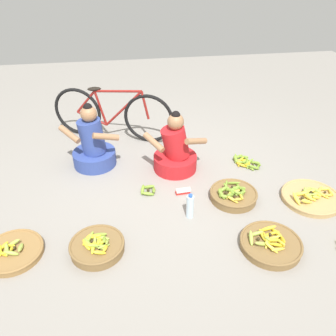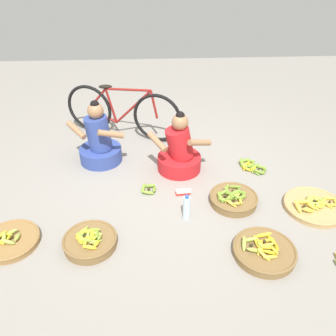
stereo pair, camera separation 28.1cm
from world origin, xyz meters
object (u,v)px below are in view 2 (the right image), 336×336
at_px(banana_basket_front_right, 264,251).
at_px(banana_basket_back_left, 314,206).
at_px(banana_basket_near_vendor, 10,240).
at_px(loose_bananas_front_left, 251,166).
at_px(packet_carton_stack, 183,192).
at_px(banana_basket_back_right, 90,241).
at_px(loose_bananas_mid_left, 149,189).
at_px(banana_basket_back_center, 233,198).
at_px(vendor_woman_front, 179,152).
at_px(vendor_woman_behind, 99,143).
at_px(bicycle_leaning, 122,112).
at_px(water_bottle, 187,208).

bearing_deg(banana_basket_front_right, banana_basket_back_left, 39.84).
distance_m(banana_basket_near_vendor, banana_basket_front_right, 2.29).
height_order(loose_bananas_front_left, packet_carton_stack, loose_bananas_front_left).
distance_m(banana_basket_back_right, loose_bananas_front_left, 2.14).
height_order(banana_basket_front_right, loose_bananas_mid_left, banana_basket_front_right).
height_order(banana_basket_near_vendor, loose_bananas_front_left, banana_basket_near_vendor).
height_order(banana_basket_back_center, banana_basket_near_vendor, banana_basket_back_center).
distance_m(vendor_woman_front, vendor_woman_behind, 1.00).
bearing_deg(vendor_woman_front, bicycle_leaning, 128.05).
distance_m(water_bottle, packet_carton_stack, 0.39).
relative_size(loose_bananas_mid_left, packet_carton_stack, 1.08).
height_order(banana_basket_back_center, packet_carton_stack, banana_basket_back_center).
bearing_deg(vendor_woman_behind, banana_basket_back_left, -24.98).
bearing_deg(vendor_woman_behind, vendor_woman_front, -14.61).
height_order(vendor_woman_front, loose_bananas_front_left, vendor_woman_front).
height_order(bicycle_leaning, water_bottle, bicycle_leaning).
bearing_deg(packet_carton_stack, banana_basket_near_vendor, -158.73).
xyz_separation_m(water_bottle, packet_carton_stack, (0.01, 0.38, -0.10)).
height_order(vendor_woman_behind, packet_carton_stack, vendor_woman_behind).
bearing_deg(vendor_woman_front, banana_basket_front_right, -65.80).
bearing_deg(water_bottle, banana_basket_back_right, -160.22).
distance_m(banana_basket_back_left, water_bottle, 1.34).
bearing_deg(water_bottle, packet_carton_stack, 89.19).
height_order(vendor_woman_behind, bicycle_leaning, vendor_woman_behind).
xyz_separation_m(vendor_woman_front, banana_basket_front_right, (0.63, -1.41, -0.19)).
bearing_deg(vendor_woman_behind, banana_basket_front_right, -46.07).
distance_m(bicycle_leaning, banana_basket_front_right, 2.70).
xyz_separation_m(bicycle_leaning, banana_basket_back_left, (2.05, -1.73, -0.32)).
relative_size(bicycle_leaning, banana_basket_back_left, 2.57).
relative_size(vendor_woman_front, banana_basket_back_right, 1.54).
bearing_deg(banana_basket_near_vendor, banana_basket_front_right, -6.59).
height_order(loose_bananas_front_left, loose_bananas_mid_left, loose_bananas_front_left).
relative_size(banana_basket_near_vendor, loose_bananas_front_left, 1.44).
height_order(banana_basket_back_center, banana_basket_back_right, banana_basket_back_right).
bearing_deg(banana_basket_back_left, banana_basket_near_vendor, -173.81).
height_order(water_bottle, packet_carton_stack, water_bottle).
height_order(vendor_woman_front, banana_basket_back_right, vendor_woman_front).
height_order(vendor_woman_behind, banana_basket_back_right, vendor_woman_behind).
distance_m(bicycle_leaning, banana_basket_back_center, 2.04).
bearing_deg(loose_bananas_mid_left, vendor_woman_front, 48.51).
xyz_separation_m(bicycle_leaning, water_bottle, (0.71, -1.80, -0.23)).
relative_size(bicycle_leaning, packet_carton_stack, 9.49).
xyz_separation_m(vendor_woman_front, vendor_woman_behind, (-0.96, 0.25, 0.02)).
height_order(banana_basket_back_right, loose_bananas_mid_left, banana_basket_back_right).
relative_size(vendor_woman_behind, banana_basket_back_center, 1.59).
distance_m(bicycle_leaning, banana_basket_back_right, 2.15).
height_order(banana_basket_back_center, water_bottle, water_bottle).
height_order(loose_bananas_mid_left, packet_carton_stack, loose_bananas_mid_left).
distance_m(loose_bananas_front_left, packet_carton_stack, 1.00).
relative_size(bicycle_leaning, banana_basket_back_right, 3.26).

